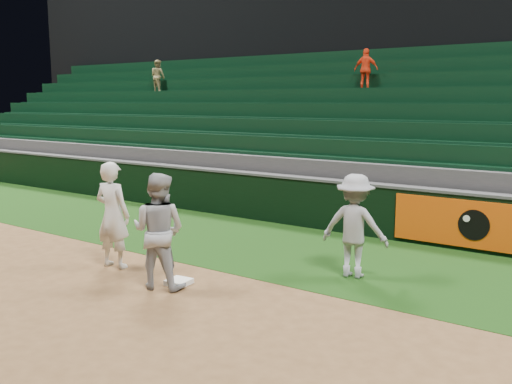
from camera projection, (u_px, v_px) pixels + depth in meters
ground at (188, 285)px, 9.82m from camera, size 70.00×70.00×0.00m
foul_grass at (283, 248)px, 12.23m from camera, size 36.00×4.20×0.01m
upper_deck at (480, 29)px, 22.86m from camera, size 40.00×12.00×12.00m
first_base at (179, 282)px, 9.84m from camera, size 0.42×0.42×0.08m
first_baseman at (113, 215)px, 10.72m from camera, size 0.80×0.59×2.02m
baserunner at (159, 231)px, 9.54m from camera, size 1.13×0.99×1.96m
base_coach at (355, 226)px, 10.12m from camera, size 1.29×0.86×1.86m
field_wall at (333, 205)px, 13.87m from camera, size 36.00×0.45×1.25m
stadium_seating at (394, 150)px, 16.75m from camera, size 36.00×5.95×4.85m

